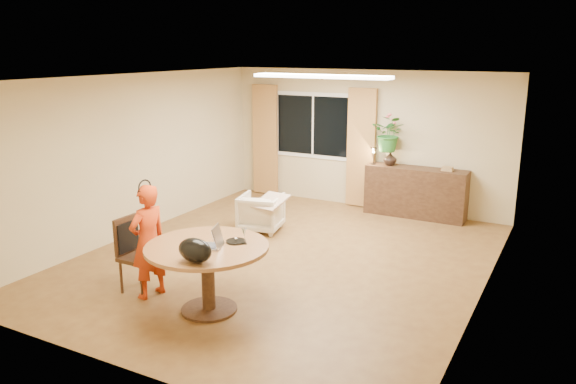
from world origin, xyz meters
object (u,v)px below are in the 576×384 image
(dining_chair, at_px, (140,255))
(child, at_px, (148,241))
(dining_table, at_px, (207,260))
(armchair, at_px, (261,212))
(sideboard, at_px, (415,192))

(dining_chair, height_order, child, child)
(dining_table, distance_m, armchair, 3.04)
(dining_table, xyz_separation_m, child, (-0.88, 0.00, 0.07))
(dining_chair, distance_m, child, 0.31)
(dining_chair, relative_size, sideboard, 0.53)
(child, bearing_deg, dining_table, 99.93)
(dining_table, relative_size, sideboard, 0.78)
(child, relative_size, armchair, 2.06)
(dining_chair, xyz_separation_m, sideboard, (2.15, 4.82, -0.02))
(child, bearing_deg, armchair, -167.81)
(dining_table, relative_size, armchair, 2.07)
(dining_chair, distance_m, sideboard, 5.28)
(dining_chair, bearing_deg, dining_table, -2.11)
(dining_table, height_order, sideboard, sideboard)
(dining_table, height_order, armchair, dining_table)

